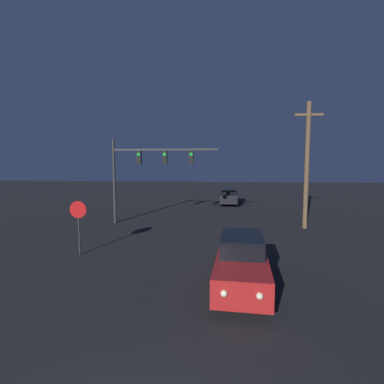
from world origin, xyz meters
name	(u,v)px	position (x,y,z in m)	size (l,w,h in m)	color
car_near	(242,261)	(2.11, 6.56, 0.83)	(1.92, 4.89, 1.67)	#B21E1E
car_far	(229,196)	(2.19, 26.09, 0.83)	(1.77, 4.85, 1.67)	black
traffic_signal_mast	(146,165)	(-3.50, 16.26, 3.90)	(6.99, 0.30, 5.56)	#2D2D2D
stop_sign	(78,217)	(-4.78, 9.25, 1.68)	(0.75, 0.07, 2.39)	#2D2D2D
utility_pole	(307,163)	(6.61, 15.78, 4.00)	(1.67, 0.28, 7.69)	brown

